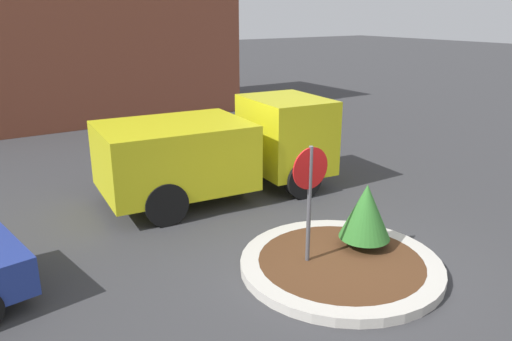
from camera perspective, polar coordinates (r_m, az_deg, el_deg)
ground_plane at (r=8.67m, az=9.61°, el=-11.00°), size 120.00×120.00×0.00m
traffic_island at (r=8.63m, az=9.63°, el=-10.53°), size 3.37×3.37×0.16m
stop_sign at (r=7.99m, az=6.17°, el=-1.80°), size 0.69×0.07×2.13m
island_shrub at (r=8.88m, az=12.45°, el=-4.57°), size 0.90×0.90×1.15m
utility_truck at (r=11.44m, az=-4.12°, el=2.60°), size 5.46×2.76×2.16m
storefront_building at (r=21.95m, az=-19.86°, el=15.77°), size 11.56×6.07×7.48m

